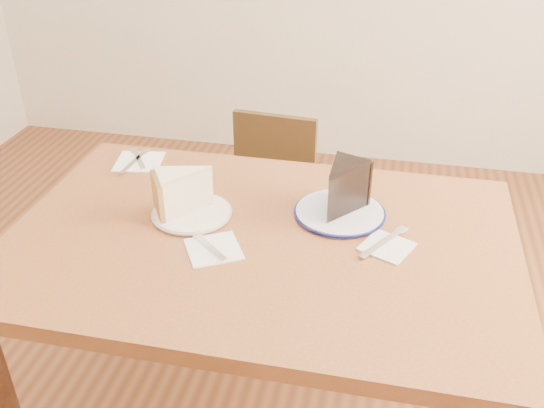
% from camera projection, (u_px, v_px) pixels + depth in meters
% --- Properties ---
extents(table, '(1.20, 0.80, 0.75)m').
position_uv_depth(table, '(261.00, 269.00, 1.48)').
color(table, '#592F18').
rests_on(table, ground).
extents(chair_far, '(0.39, 0.39, 0.73)m').
position_uv_depth(chair_far, '(265.00, 210.00, 2.19)').
color(chair_far, black).
rests_on(chair_far, ground).
extents(plate_cream, '(0.19, 0.19, 0.01)m').
position_uv_depth(plate_cream, '(192.00, 213.00, 1.51)').
color(plate_cream, white).
rests_on(plate_cream, table).
extents(plate_navy, '(0.22, 0.22, 0.01)m').
position_uv_depth(plate_navy, '(340.00, 212.00, 1.51)').
color(plate_navy, white).
rests_on(plate_navy, table).
extents(carrot_cake, '(0.17, 0.15, 0.10)m').
position_uv_depth(carrot_cake, '(187.00, 192.00, 1.49)').
color(carrot_cake, '#F7E9CC').
rests_on(carrot_cake, plate_cream).
extents(chocolate_cake, '(0.13, 0.16, 0.12)m').
position_uv_depth(chocolate_cake, '(340.00, 191.00, 1.48)').
color(chocolate_cake, black).
rests_on(chocolate_cake, plate_navy).
extents(napkin_cream, '(0.16, 0.16, 0.00)m').
position_uv_depth(napkin_cream, '(214.00, 249.00, 1.38)').
color(napkin_cream, white).
rests_on(napkin_cream, table).
extents(napkin_navy, '(0.14, 0.14, 0.00)m').
position_uv_depth(napkin_navy, '(387.00, 247.00, 1.39)').
color(napkin_navy, white).
rests_on(napkin_navy, table).
extents(napkin_spare, '(0.15, 0.15, 0.00)m').
position_uv_depth(napkin_spare, '(139.00, 162.00, 1.76)').
color(napkin_spare, white).
rests_on(napkin_spare, table).
extents(fork_cream, '(0.11, 0.10, 0.00)m').
position_uv_depth(fork_cream, '(209.00, 246.00, 1.39)').
color(fork_cream, silver).
rests_on(fork_cream, napkin_cream).
extents(knife_navy, '(0.10, 0.15, 0.00)m').
position_uv_depth(knife_navy, '(384.00, 242.00, 1.40)').
color(knife_navy, silver).
rests_on(knife_navy, napkin_navy).
extents(fork_spare, '(0.09, 0.12, 0.00)m').
position_uv_depth(fork_spare, '(139.00, 159.00, 1.77)').
color(fork_spare, white).
rests_on(fork_spare, napkin_spare).
extents(knife_spare, '(0.02, 0.16, 0.00)m').
position_uv_depth(knife_spare, '(134.00, 162.00, 1.75)').
color(knife_spare, white).
rests_on(knife_spare, napkin_spare).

